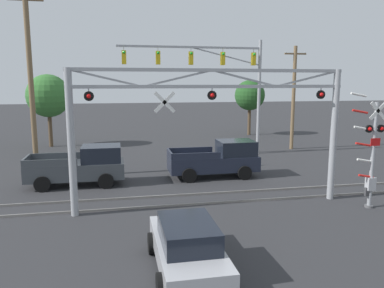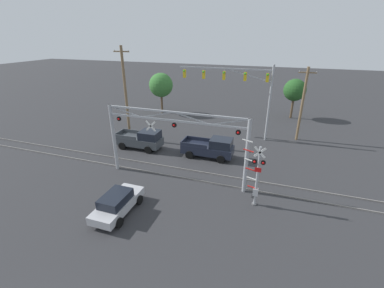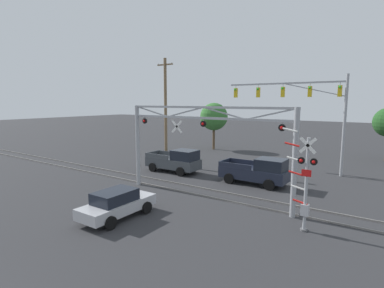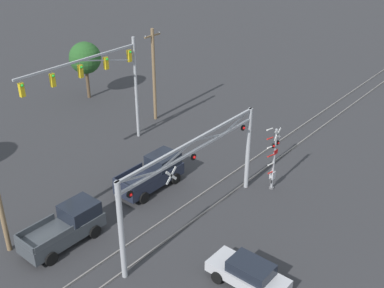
# 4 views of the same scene
# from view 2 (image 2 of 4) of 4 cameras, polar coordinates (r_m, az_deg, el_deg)

# --- Properties ---
(rail_track_near) EXTENTS (80.00, 0.08, 0.10)m
(rail_track_near) POSITION_cam_2_polar(r_m,az_deg,el_deg) (22.05, -3.34, -7.27)
(rail_track_near) COLOR gray
(rail_track_near) RESTS_ON ground_plane
(rail_track_far) EXTENTS (80.00, 0.08, 0.10)m
(rail_track_far) POSITION_cam_2_polar(r_m,az_deg,el_deg) (23.21, -2.02, -5.57)
(rail_track_far) COLOR gray
(rail_track_far) RESTS_ON ground_plane
(crossing_gantry) EXTENTS (11.65, 0.31, 5.88)m
(crossing_gantry) POSITION_cam_2_polar(r_m,az_deg,el_deg) (20.15, -3.92, 1.68)
(crossing_gantry) COLOR #9EA0A5
(crossing_gantry) RESTS_ON ground_plane
(crossing_signal_mast) EXTENTS (1.67, 0.35, 4.93)m
(crossing_signal_mast) POSITION_cam_2_polar(r_m,az_deg,el_deg) (18.25, 14.01, -7.43)
(crossing_signal_mast) COLOR #9EA0A5
(crossing_signal_mast) RESTS_ON ground_plane
(traffic_signal_span) EXTENTS (10.41, 0.39, 8.36)m
(traffic_signal_span) POSITION_cam_2_polar(r_m,az_deg,el_deg) (29.25, 11.56, 12.37)
(traffic_signal_span) COLOR #9EA0A5
(traffic_signal_span) RESTS_ON ground_plane
(pickup_truck_lead) EXTENTS (5.02, 2.14, 2.06)m
(pickup_truck_lead) POSITION_cam_2_polar(r_m,az_deg,el_deg) (25.11, 4.15, -0.83)
(pickup_truck_lead) COLOR #1E2333
(pickup_truck_lead) RESTS_ON ground_plane
(pickup_truck_following) EXTENTS (4.91, 2.14, 2.06)m
(pickup_truck_following) POSITION_cam_2_polar(r_m,az_deg,el_deg) (27.51, -11.15, 0.99)
(pickup_truck_following) COLOR #3D4247
(pickup_truck_following) RESTS_ON ground_plane
(sedan_waiting) EXTENTS (1.99, 4.25, 1.51)m
(sedan_waiting) POSITION_cam_2_polar(r_m,az_deg,el_deg) (18.41, -16.26, -12.47)
(sedan_waiting) COLOR #B7B7BC
(sedan_waiting) RESTS_ON ground_plane
(utility_pole_left) EXTENTS (1.80, 0.28, 10.19)m
(utility_pole_left) POSITION_cam_2_polar(r_m,az_deg,el_deg) (29.18, -14.51, 10.71)
(utility_pole_left) COLOR brown
(utility_pole_left) RESTS_ON ground_plane
(utility_pole_right) EXTENTS (1.80, 0.28, 8.13)m
(utility_pole_right) POSITION_cam_2_polar(r_m,az_deg,el_deg) (30.77, 23.31, 8.19)
(utility_pole_right) COLOR brown
(utility_pole_right) RESTS_ON ground_plane
(background_tree_beyond_span) EXTENTS (3.05, 3.05, 5.58)m
(background_tree_beyond_span) POSITION_cam_2_polar(r_m,az_deg,el_deg) (39.14, 21.87, 11.04)
(background_tree_beyond_span) COLOR brown
(background_tree_beyond_span) RESTS_ON ground_plane
(background_tree_far_left_verge) EXTENTS (3.53, 3.53, 6.00)m
(background_tree_far_left_verge) POSITION_cam_2_polar(r_m,az_deg,el_deg) (39.30, -6.90, 12.85)
(background_tree_far_left_verge) COLOR brown
(background_tree_far_left_verge) RESTS_ON ground_plane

